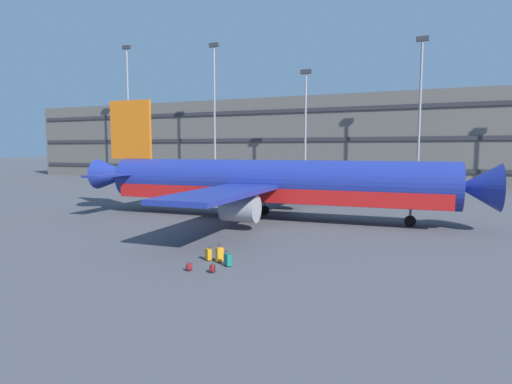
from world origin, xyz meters
TOP-DOWN VIEW (x-y plane):
  - ground_plane at (0.00, 0.00)m, footprint 600.00×600.00m
  - terminal_structure at (0.00, 50.69)m, footprint 155.98×20.78m
  - airliner at (-3.31, -0.74)m, footprint 37.40×30.09m
  - light_mast_far_left at (-46.74, 33.24)m, footprint 1.80×0.50m
  - light_mast_left at (-27.23, 33.24)m, footprint 1.80×0.50m
  - light_mast_center_left at (-10.05, 33.24)m, footprint 1.80×0.50m
  - light_mast_center_right at (7.73, 33.24)m, footprint 1.80×0.50m
  - suitcase_purple at (-0.06, -15.91)m, footprint 0.41×0.47m
  - suitcase_scuffed at (-0.83, -15.81)m, footprint 0.49×0.45m
  - suitcase_orange at (0.71, -16.45)m, footprint 0.53×0.49m
  - backpack_teal at (-0.68, -18.07)m, footprint 0.41×0.29m
  - backpack_laid_flat at (0.57, -17.90)m, footprint 0.40×0.38m

SIDE VIEW (x-z plane):
  - ground_plane at x=0.00m, z-range 0.00..0.00m
  - backpack_teal at x=-0.68m, z-range -0.03..0.45m
  - backpack_laid_flat at x=0.57m, z-range -0.03..0.49m
  - suitcase_orange at x=0.71m, z-range -0.06..0.77m
  - suitcase_scuffed at x=-0.83m, z-range -0.02..0.74m
  - suitcase_purple at x=-0.06m, z-range -0.06..0.93m
  - airliner at x=-3.31m, z-range -2.37..8.70m
  - terminal_structure at x=0.00m, z-range 0.00..16.01m
  - light_mast_center_left at x=-10.05m, z-range 1.65..20.92m
  - light_mast_center_right at x=7.73m, z-range 1.71..24.51m
  - light_mast_left at x=-27.23m, z-range 1.74..26.88m
  - light_mast_far_left at x=-46.74m, z-range 1.75..28.27m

